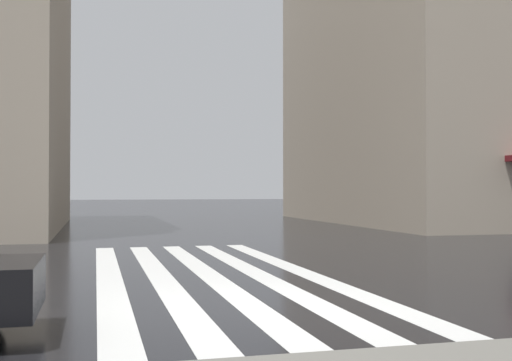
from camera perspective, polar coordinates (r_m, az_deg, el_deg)
name	(u,v)px	position (r m, az deg, el deg)	size (l,w,h in m)	color
ground_plane	(255,310)	(9.28, -0.05, -11.74)	(220.00, 220.00, 0.00)	black
zebra_crossing	(208,274)	(13.15, -4.45, -8.51)	(13.00, 4.50, 0.01)	silver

